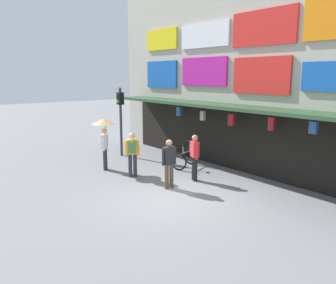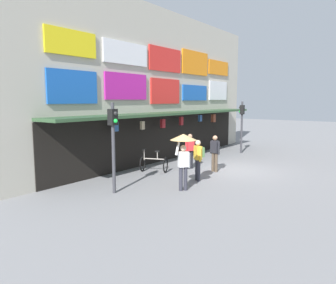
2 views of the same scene
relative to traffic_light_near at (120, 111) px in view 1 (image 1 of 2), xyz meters
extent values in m
plane|color=slate|center=(6.03, -1.64, -2.14)|extent=(80.00, 80.00, 0.00)
cube|color=#B2AD9E|center=(6.03, 2.96, 1.86)|extent=(18.00, 1.20, 8.00)
cube|color=#2D4C2D|center=(6.03, 1.66, 0.46)|extent=(15.30, 1.40, 0.12)
cube|color=yellow|center=(0.13, 2.31, 3.31)|extent=(2.32, 0.08, 0.97)
cube|color=white|center=(3.08, 2.31, 3.25)|extent=(2.79, 0.08, 1.00)
cube|color=red|center=(6.03, 2.31, 3.26)|extent=(2.68, 0.08, 1.23)
cube|color=blue|center=(0.13, 2.31, 1.65)|extent=(2.31, 0.08, 1.29)
cube|color=#B71E93|center=(3.08, 2.31, 1.76)|extent=(2.67, 0.08, 1.20)
cube|color=red|center=(6.03, 2.31, 1.61)|extent=(2.45, 0.08, 1.32)
cylinder|color=black|center=(1.95, 1.94, 0.30)|extent=(0.02, 0.02, 0.19)
cube|color=#2D5693|center=(1.95, 1.94, 0.00)|extent=(0.26, 0.15, 0.41)
cylinder|color=black|center=(3.59, 1.83, 0.28)|extent=(0.02, 0.02, 0.24)
cube|color=tan|center=(3.59, 1.83, -0.04)|extent=(0.21, 0.12, 0.39)
cylinder|color=black|center=(5.16, 1.83, 0.29)|extent=(0.02, 0.02, 0.22)
cube|color=maroon|center=(5.16, 1.83, -0.04)|extent=(0.25, 0.15, 0.45)
cylinder|color=black|center=(6.91, 1.89, 0.31)|extent=(0.02, 0.02, 0.18)
cube|color=maroon|center=(6.91, 1.89, -0.01)|extent=(0.22, 0.13, 0.46)
cylinder|color=black|center=(8.54, 1.66, 0.33)|extent=(0.02, 0.02, 0.14)
cube|color=#2D5693|center=(8.54, 1.66, 0.08)|extent=(0.24, 0.14, 0.37)
cube|color=black|center=(6.03, 2.34, -0.89)|extent=(15.30, 0.04, 2.50)
cylinder|color=#38383D|center=(0.00, 0.01, -0.54)|extent=(0.12, 0.12, 3.20)
cube|color=black|center=(0.00, 0.01, 0.56)|extent=(0.29, 0.25, 0.56)
sphere|color=black|center=(0.01, -0.12, 0.69)|extent=(0.15, 0.15, 0.15)
sphere|color=#19DB3D|center=(0.01, -0.12, 0.43)|extent=(0.15, 0.15, 0.15)
torus|color=black|center=(3.23, 1.52, -1.78)|extent=(0.69, 0.32, 0.72)
torus|color=black|center=(3.64, 0.49, -1.78)|extent=(0.69, 0.32, 0.72)
cylinder|color=#A3998E|center=(3.43, 1.00, -1.53)|extent=(0.41, 0.94, 0.05)
cylinder|color=#A3998E|center=(3.49, 0.85, -1.36)|extent=(0.04, 0.04, 0.35)
cube|color=black|center=(3.49, 0.85, -1.17)|extent=(0.17, 0.22, 0.06)
cylinder|color=#A3998E|center=(3.26, 1.44, -1.36)|extent=(0.04, 0.04, 0.50)
cylinder|color=black|center=(3.26, 1.44, -1.11)|extent=(0.42, 0.20, 0.04)
cylinder|color=brown|center=(5.17, -1.11, -1.70)|extent=(0.14, 0.14, 0.88)
cylinder|color=brown|center=(5.14, -1.28, -1.70)|extent=(0.14, 0.14, 0.88)
cube|color=#232328|center=(5.15, -1.20, -0.98)|extent=(0.27, 0.39, 0.56)
sphere|color=#A87A5B|center=(5.15, -1.20, -0.57)|extent=(0.22, 0.22, 0.22)
cylinder|color=#232328|center=(5.19, -0.98, -1.03)|extent=(0.09, 0.09, 0.56)
cylinder|color=#232328|center=(5.12, -1.41, -1.03)|extent=(0.09, 0.09, 0.56)
cylinder|color=black|center=(5.11, 0.04, -1.70)|extent=(0.14, 0.14, 0.88)
cylinder|color=black|center=(4.94, 0.11, -1.70)|extent=(0.14, 0.14, 0.88)
cube|color=red|center=(5.03, 0.08, -0.98)|extent=(0.42, 0.34, 0.56)
sphere|color=#A87A5B|center=(5.03, 0.08, -0.57)|extent=(0.22, 0.22, 0.22)
cylinder|color=red|center=(5.23, -0.01, -1.03)|extent=(0.09, 0.09, 0.56)
cylinder|color=red|center=(4.82, 0.17, -1.03)|extent=(0.09, 0.09, 0.56)
cylinder|color=#2D2D38|center=(1.81, -1.83, -1.70)|extent=(0.14, 0.14, 0.88)
cylinder|color=#2D2D38|center=(1.66, -1.72, -1.70)|extent=(0.14, 0.14, 0.88)
cube|color=white|center=(1.73, -1.77, -0.98)|extent=(0.42, 0.39, 0.56)
sphere|color=beige|center=(1.73, -1.77, -0.57)|extent=(0.22, 0.22, 0.22)
cylinder|color=white|center=(1.91, -1.90, -1.03)|extent=(0.09, 0.09, 0.56)
cylinder|color=white|center=(1.56, -1.64, -0.58)|extent=(0.23, 0.09, 0.48)
cylinder|color=#4C3823|center=(1.56, -1.64, -0.47)|extent=(0.02, 0.02, 0.55)
cone|color=#E0B770|center=(1.73, -1.77, -0.17)|extent=(0.96, 0.96, 0.22)
cylinder|color=#2D2D38|center=(3.22, -1.52, -1.70)|extent=(0.14, 0.14, 0.88)
cylinder|color=#2D2D38|center=(3.32, -1.37, -1.70)|extent=(0.14, 0.14, 0.88)
cube|color=gold|center=(3.27, -1.44, -0.98)|extent=(0.38, 0.42, 0.56)
sphere|color=beige|center=(3.27, -1.44, -0.57)|extent=(0.22, 0.22, 0.22)
cylinder|color=gold|center=(3.15, -1.62, -1.03)|extent=(0.09, 0.09, 0.56)
cylinder|color=gold|center=(3.39, -1.26, -1.03)|extent=(0.09, 0.09, 0.56)
cube|color=#477042|center=(3.40, -1.53, -0.96)|extent=(0.29, 0.32, 0.40)
camera|label=1|loc=(13.76, -8.02, 1.63)|focal=36.38mm
camera|label=2|loc=(-7.66, -8.14, 1.14)|focal=34.08mm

